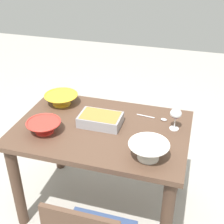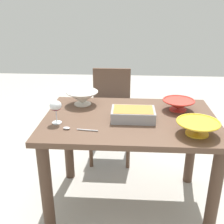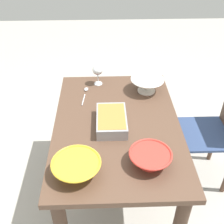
{
  "view_description": "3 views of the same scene",
  "coord_description": "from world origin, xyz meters",
  "px_view_note": "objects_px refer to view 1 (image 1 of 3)",
  "views": [
    {
      "loc": [
        0.57,
        -1.68,
        1.89
      ],
      "look_at": [
        0.05,
        0.07,
        0.83
      ],
      "focal_mm": 49.56,
      "sensor_mm": 36.0,
      "label": 1
    },
    {
      "loc": [
        0.02,
        1.75,
        1.48
      ],
      "look_at": [
        0.13,
        -0.02,
        0.76
      ],
      "focal_mm": 44.29,
      "sensor_mm": 36.0,
      "label": 2
    },
    {
      "loc": [
        -1.39,
        0.08,
        1.89
      ],
      "look_at": [
        0.03,
        0.03,
        0.8
      ],
      "focal_mm": 45.39,
      "sensor_mm": 36.0,
      "label": 3
    }
  ],
  "objects_px": {
    "dining_table": "(102,144)",
    "casserole_dish": "(100,119)",
    "mixing_bowl": "(149,150)",
    "small_bowl": "(44,126)",
    "serving_bowl": "(61,99)",
    "serving_spoon": "(158,118)",
    "wine_glass": "(176,115)"
  },
  "relations": [
    {
      "from": "mixing_bowl",
      "to": "small_bowl",
      "type": "xyz_separation_m",
      "value": [
        -0.72,
        0.08,
        -0.01
      ]
    },
    {
      "from": "dining_table",
      "to": "small_bowl",
      "type": "xyz_separation_m",
      "value": [
        -0.35,
        -0.16,
        0.18
      ]
    },
    {
      "from": "dining_table",
      "to": "small_bowl",
      "type": "distance_m",
      "value": 0.43
    },
    {
      "from": "dining_table",
      "to": "serving_spoon",
      "type": "distance_m",
      "value": 0.44
    },
    {
      "from": "wine_glass",
      "to": "casserole_dish",
      "type": "distance_m",
      "value": 0.51
    },
    {
      "from": "mixing_bowl",
      "to": "dining_table",
      "type": "bearing_deg",
      "value": 147.21
    },
    {
      "from": "dining_table",
      "to": "small_bowl",
      "type": "relative_size",
      "value": 5.11
    },
    {
      "from": "small_bowl",
      "to": "serving_spoon",
      "type": "bearing_deg",
      "value": 28.06
    },
    {
      "from": "casserole_dish",
      "to": "mixing_bowl",
      "type": "relative_size",
      "value": 1.19
    },
    {
      "from": "mixing_bowl",
      "to": "small_bowl",
      "type": "distance_m",
      "value": 0.72
    },
    {
      "from": "small_bowl",
      "to": "serving_spoon",
      "type": "relative_size",
      "value": 1.04
    },
    {
      "from": "casserole_dish",
      "to": "small_bowl",
      "type": "distance_m",
      "value": 0.38
    },
    {
      "from": "mixing_bowl",
      "to": "serving_bowl",
      "type": "height_order",
      "value": "mixing_bowl"
    },
    {
      "from": "dining_table",
      "to": "wine_glass",
      "type": "height_order",
      "value": "wine_glass"
    },
    {
      "from": "serving_spoon",
      "to": "casserole_dish",
      "type": "bearing_deg",
      "value": -154.22
    },
    {
      "from": "dining_table",
      "to": "serving_spoon",
      "type": "relative_size",
      "value": 5.29
    },
    {
      "from": "serving_spoon",
      "to": "small_bowl",
      "type": "bearing_deg",
      "value": -151.94
    },
    {
      "from": "small_bowl",
      "to": "wine_glass",
      "type": "bearing_deg",
      "value": 18.76
    },
    {
      "from": "wine_glass",
      "to": "dining_table",
      "type": "bearing_deg",
      "value": -165.72
    },
    {
      "from": "dining_table",
      "to": "casserole_dish",
      "type": "xyz_separation_m",
      "value": [
        -0.02,
        0.04,
        0.18
      ]
    },
    {
      "from": "dining_table",
      "to": "serving_bowl",
      "type": "distance_m",
      "value": 0.5
    },
    {
      "from": "casserole_dish",
      "to": "mixing_bowl",
      "type": "bearing_deg",
      "value": -35.16
    },
    {
      "from": "casserole_dish",
      "to": "serving_spoon",
      "type": "height_order",
      "value": "casserole_dish"
    },
    {
      "from": "casserole_dish",
      "to": "mixing_bowl",
      "type": "distance_m",
      "value": 0.47
    },
    {
      "from": "dining_table",
      "to": "mixing_bowl",
      "type": "bearing_deg",
      "value": -32.79
    },
    {
      "from": "dining_table",
      "to": "casserole_dish",
      "type": "distance_m",
      "value": 0.18
    },
    {
      "from": "mixing_bowl",
      "to": "serving_bowl",
      "type": "xyz_separation_m",
      "value": [
        -0.77,
        0.47,
        -0.01
      ]
    },
    {
      "from": "dining_table",
      "to": "mixing_bowl",
      "type": "relative_size",
      "value": 4.87
    },
    {
      "from": "casserole_dish",
      "to": "serving_bowl",
      "type": "xyz_separation_m",
      "value": [
        -0.38,
        0.19,
        0.01
      ]
    },
    {
      "from": "wine_glass",
      "to": "small_bowl",
      "type": "distance_m",
      "value": 0.88
    },
    {
      "from": "serving_spoon",
      "to": "mixing_bowl",
      "type": "bearing_deg",
      "value": -88.3
    },
    {
      "from": "mixing_bowl",
      "to": "serving_spoon",
      "type": "xyz_separation_m",
      "value": [
        -0.01,
        0.45,
        -0.05
      ]
    }
  ]
}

